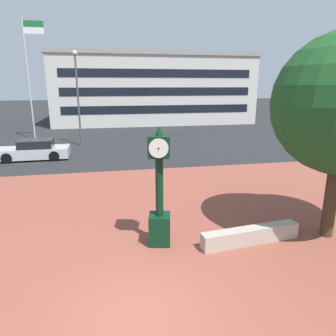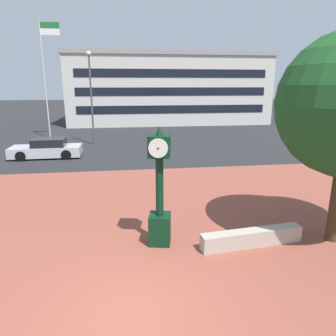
{
  "view_description": "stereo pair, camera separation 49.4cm",
  "coord_description": "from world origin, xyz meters",
  "px_view_note": "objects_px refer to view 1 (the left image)",
  "views": [
    {
      "loc": [
        -0.44,
        -5.52,
        4.71
      ],
      "look_at": [
        1.21,
        2.81,
        2.42
      ],
      "focal_mm": 33.07,
      "sensor_mm": 36.0,
      "label": 1
    },
    {
      "loc": [
        0.04,
        -5.6,
        4.71
      ],
      "look_at": [
        1.21,
        2.81,
        2.42
      ],
      "focal_mm": 33.07,
      "sensor_mm": 36.0,
      "label": 2
    }
  ],
  "objects_px": {
    "street_clock": "(159,195)",
    "car_street_mid": "(34,150)",
    "flagpole_primary": "(30,70)",
    "civic_building": "(150,88)",
    "street_lamp_post": "(77,90)"
  },
  "relations": [
    {
      "from": "street_clock",
      "to": "car_street_mid",
      "type": "xyz_separation_m",
      "value": [
        -6.15,
        12.58,
        -0.98
      ]
    },
    {
      "from": "flagpole_primary",
      "to": "civic_building",
      "type": "relative_size",
      "value": 0.41
    },
    {
      "from": "car_street_mid",
      "to": "civic_building",
      "type": "distance_m",
      "value": 24.83
    },
    {
      "from": "flagpole_primary",
      "to": "civic_building",
      "type": "height_order",
      "value": "flagpole_primary"
    },
    {
      "from": "car_street_mid",
      "to": "street_lamp_post",
      "type": "distance_m",
      "value": 6.31
    },
    {
      "from": "street_clock",
      "to": "civic_building",
      "type": "height_order",
      "value": "civic_building"
    },
    {
      "from": "flagpole_primary",
      "to": "street_lamp_post",
      "type": "distance_m",
      "value": 5.54
    },
    {
      "from": "street_lamp_post",
      "to": "car_street_mid",
      "type": "bearing_deg",
      "value": -121.88
    },
    {
      "from": "flagpole_primary",
      "to": "car_street_mid",
      "type": "bearing_deg",
      "value": -80.14
    },
    {
      "from": "car_street_mid",
      "to": "street_lamp_post",
      "type": "xyz_separation_m",
      "value": [
        2.67,
        4.29,
        3.78
      ]
    },
    {
      "from": "civic_building",
      "to": "street_lamp_post",
      "type": "relative_size",
      "value": 3.42
    },
    {
      "from": "street_clock",
      "to": "street_lamp_post",
      "type": "relative_size",
      "value": 0.5
    },
    {
      "from": "car_street_mid",
      "to": "civic_building",
      "type": "xyz_separation_m",
      "value": [
        10.75,
        22.08,
        3.65
      ]
    },
    {
      "from": "car_street_mid",
      "to": "civic_building",
      "type": "bearing_deg",
      "value": -26.98
    },
    {
      "from": "street_clock",
      "to": "flagpole_primary",
      "type": "relative_size",
      "value": 0.36
    }
  ]
}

